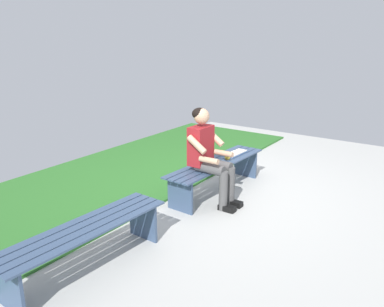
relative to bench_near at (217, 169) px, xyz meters
The scene contains 7 objects.
ground_plane 1.57m from the bench_near, 40.76° to the left, with size 10.00×7.00×0.04m, color #B2B2AD.
grass_strip 1.97m from the bench_near, 53.25° to the right, with size 9.00×2.38×0.03m, color #2D6B28.
bench_near is the anchor object (origin of this frame).
bench_far 2.32m from the bench_near, ahead, with size 1.76×0.50×0.44m.
person_seated 0.51m from the bench_near, 15.07° to the left, with size 0.50×0.69×1.24m.
apple 0.23m from the bench_near, 155.74° to the left, with size 0.08×0.08×0.08m, color gold.
book_open 0.50m from the bench_near, behind, with size 0.42×0.18×0.02m.
Camera 1 is at (4.44, 2.66, 2.14)m, focal length 37.01 mm.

